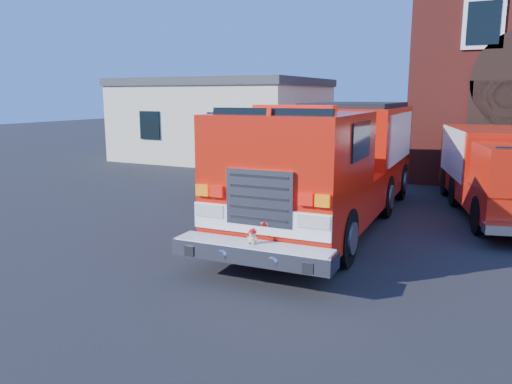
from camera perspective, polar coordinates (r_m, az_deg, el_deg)
The scene contains 5 objects.
ground at distance 12.78m, azimuth 2.40°, elevation -4.81°, with size 100.00×100.00×0.00m, color black.
side_building at distance 28.01m, azimuth -3.63°, elevation 8.38°, with size 10.20×8.20×4.35m.
fire_engine at distance 13.90m, azimuth 8.87°, elevation 3.51°, with size 3.34×10.74×3.28m.
pickup_truck at distance 17.99m, azimuth -0.12°, elevation 2.48°, with size 2.46×5.41×1.71m.
secondary_truck at distance 16.39m, azimuth 25.97°, elevation 2.37°, with size 4.15×7.89×2.45m.
Camera 1 is at (4.98, -11.24, 3.48)m, focal length 35.00 mm.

